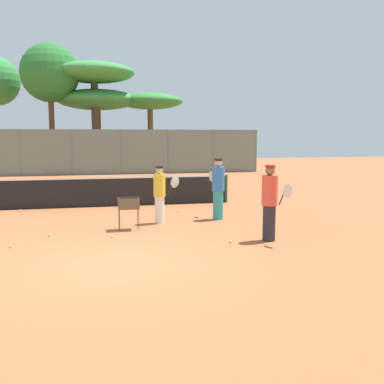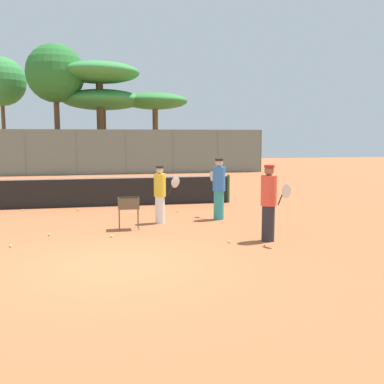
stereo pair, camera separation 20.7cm
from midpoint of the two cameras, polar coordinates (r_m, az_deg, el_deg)
name	(u,v)px [view 2 (the right image)]	position (r m, az deg, el deg)	size (l,w,h in m)	color
ground_plane	(113,265)	(9.15, -9.32, -9.09)	(80.00, 80.00, 0.00)	#B26038
tennis_net	(106,191)	(16.52, -10.56, 0.11)	(9.35, 0.10, 1.07)	#26592D
back_fence	(101,152)	(30.21, -11.24, 4.99)	(22.28, 0.08, 2.97)	slate
tree_0	(99,75)	(33.58, -11.53, 14.41)	(5.71, 5.71, 7.72)	brown
tree_1	(155,102)	(34.83, -4.54, 11.29)	(4.92, 4.92, 5.77)	brown
tree_2	(55,74)	(33.53, -16.79, 14.16)	(4.03, 4.03, 8.88)	brown
tree_3	(102,101)	(34.67, -11.14, 11.32)	(6.00, 6.00, 5.95)	brown
tree_4	(1,82)	(36.74, -22.90, 12.74)	(3.55, 3.55, 8.30)	brown
player_white_outfit	(219,188)	(13.69, 3.86, 0.50)	(0.38, 0.94, 1.86)	teal
player_red_cap	(269,202)	(10.99, 10.26, -1.26)	(0.51, 0.89, 1.85)	#26262D
player_yellow_shirt	(160,194)	(13.11, -3.61, -0.20)	(0.86, 0.45, 1.68)	white
ball_cart	(129,206)	(12.32, -7.58, -1.76)	(0.56, 0.41, 0.88)	brown
tennis_ball_0	(49,234)	(12.09, -17.21, -5.17)	(0.07, 0.07, 0.07)	#D1E54C
tennis_ball_1	(229,242)	(10.84, 5.28, -6.29)	(0.07, 0.07, 0.07)	#D1E54C
tennis_ball_2	(10,246)	(11.16, -21.58, -6.37)	(0.07, 0.07, 0.07)	#D1E54C
tennis_ball_3	(178,211)	(15.08, -1.41, -2.45)	(0.07, 0.07, 0.07)	#D1E54C
tennis_ball_4	(112,236)	(11.53, -9.68, -5.54)	(0.07, 0.07, 0.07)	#D1E54C
tennis_ball_5	(23,210)	(16.31, -20.35, -2.17)	(0.07, 0.07, 0.07)	#D1E54C
tennis_ball_6	(78,210)	(15.84, -13.88, -2.19)	(0.07, 0.07, 0.07)	#D1E54C
parked_car	(66,162)	(33.64, -15.57, 3.67)	(4.20, 1.70, 1.60)	#3F4C8C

